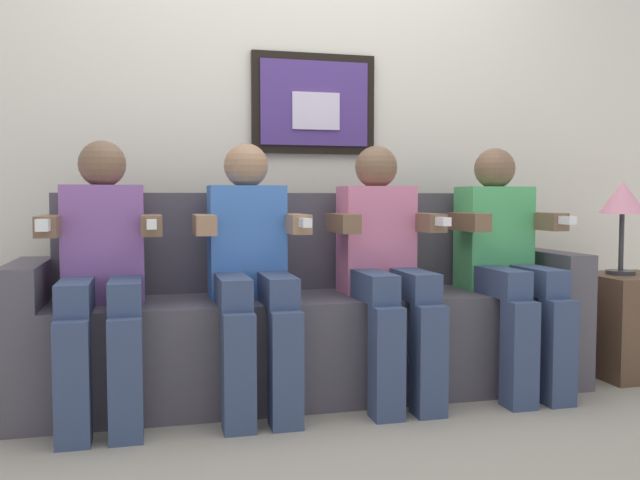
{
  "coord_description": "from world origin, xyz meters",
  "views": [
    {
      "loc": [
        -0.7,
        -2.62,
        0.88
      ],
      "look_at": [
        0.0,
        0.15,
        0.7
      ],
      "focal_mm": 38.02,
      "sensor_mm": 36.0,
      "label": 1
    }
  ],
  "objects_px": {
    "table_lamp": "(622,202)",
    "person_leftmost": "(102,267)",
    "person_left_center": "(251,264)",
    "person_right_center": "(385,260)",
    "person_rightmost": "(506,258)",
    "couch": "(310,323)",
    "side_table_right": "(629,325)"
  },
  "relations": [
    {
      "from": "person_left_center",
      "to": "person_right_center",
      "type": "bearing_deg",
      "value": 0.0
    },
    {
      "from": "couch",
      "to": "table_lamp",
      "type": "relative_size",
      "value": 5.43
    },
    {
      "from": "person_leftmost",
      "to": "person_rightmost",
      "type": "bearing_deg",
      "value": 0.02
    },
    {
      "from": "side_table_right",
      "to": "person_left_center",
      "type": "bearing_deg",
      "value": -178.15
    },
    {
      "from": "person_left_center",
      "to": "table_lamp",
      "type": "distance_m",
      "value": 1.87
    },
    {
      "from": "person_right_center",
      "to": "table_lamp",
      "type": "relative_size",
      "value": 2.41
    },
    {
      "from": "couch",
      "to": "table_lamp",
      "type": "bearing_deg",
      "value": -3.21
    },
    {
      "from": "person_right_center",
      "to": "person_rightmost",
      "type": "distance_m",
      "value": 0.59
    },
    {
      "from": "person_rightmost",
      "to": "table_lamp",
      "type": "xyz_separation_m",
      "value": [
        0.67,
        0.08,
        0.25
      ]
    },
    {
      "from": "table_lamp",
      "to": "person_right_center",
      "type": "bearing_deg",
      "value": -176.31
    },
    {
      "from": "person_leftmost",
      "to": "person_left_center",
      "type": "relative_size",
      "value": 1.0
    },
    {
      "from": "person_right_center",
      "to": "person_rightmost",
      "type": "xyz_separation_m",
      "value": [
        0.59,
        0.0,
        0.0
      ]
    },
    {
      "from": "table_lamp",
      "to": "person_leftmost",
      "type": "bearing_deg",
      "value": -178.08
    },
    {
      "from": "couch",
      "to": "person_rightmost",
      "type": "relative_size",
      "value": 2.25
    },
    {
      "from": "person_leftmost",
      "to": "person_rightmost",
      "type": "height_order",
      "value": "same"
    },
    {
      "from": "couch",
      "to": "side_table_right",
      "type": "relative_size",
      "value": 4.99
    },
    {
      "from": "person_leftmost",
      "to": "person_rightmost",
      "type": "xyz_separation_m",
      "value": [
        1.76,
        0.0,
        -0.0
      ]
    },
    {
      "from": "person_left_center",
      "to": "person_leftmost",
      "type": "bearing_deg",
      "value": -179.95
    },
    {
      "from": "couch",
      "to": "person_rightmost",
      "type": "bearing_deg",
      "value": -10.82
    },
    {
      "from": "person_leftmost",
      "to": "person_left_center",
      "type": "xyz_separation_m",
      "value": [
        0.59,
        0.0,
        -0.0
      ]
    },
    {
      "from": "person_rightmost",
      "to": "person_right_center",
      "type": "bearing_deg",
      "value": 180.0
    },
    {
      "from": "person_leftmost",
      "to": "person_right_center",
      "type": "distance_m",
      "value": 1.18
    },
    {
      "from": "person_left_center",
      "to": "table_lamp",
      "type": "bearing_deg",
      "value": 2.52
    },
    {
      "from": "person_leftmost",
      "to": "person_rightmost",
      "type": "relative_size",
      "value": 1.0
    },
    {
      "from": "person_rightmost",
      "to": "couch",
      "type": "bearing_deg",
      "value": 169.18
    },
    {
      "from": "couch",
      "to": "person_left_center",
      "type": "relative_size",
      "value": 2.25
    },
    {
      "from": "person_rightmost",
      "to": "side_table_right",
      "type": "xyz_separation_m",
      "value": [
        0.72,
        0.06,
        -0.36
      ]
    },
    {
      "from": "couch",
      "to": "person_left_center",
      "type": "xyz_separation_m",
      "value": [
        -0.29,
        -0.17,
        0.29
      ]
    },
    {
      "from": "person_leftmost",
      "to": "person_right_center",
      "type": "height_order",
      "value": "same"
    },
    {
      "from": "person_right_center",
      "to": "person_rightmost",
      "type": "relative_size",
      "value": 1.0
    },
    {
      "from": "couch",
      "to": "table_lamp",
      "type": "xyz_separation_m",
      "value": [
        1.56,
        -0.09,
        0.55
      ]
    },
    {
      "from": "person_rightmost",
      "to": "table_lamp",
      "type": "bearing_deg",
      "value": 6.88
    }
  ]
}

